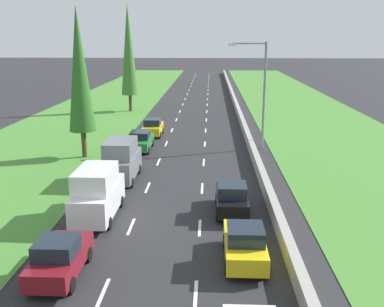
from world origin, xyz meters
name	(u,v)px	position (x,y,z in m)	size (l,w,h in m)	color
ground_plane	(194,108)	(0.00, 60.00, 0.00)	(300.00, 300.00, 0.00)	#28282B
grass_verge_left	(103,107)	(-12.65, 60.00, 0.02)	(14.00, 140.00, 0.04)	#478433
grass_verge_right	(300,108)	(14.35, 60.00, 0.02)	(14.00, 140.00, 0.04)	#478433
median_barrier	(236,105)	(5.70, 60.00, 0.42)	(0.44, 120.00, 0.85)	#9E9B93
lane_markings	(194,108)	(0.00, 60.00, 0.01)	(3.64, 116.00, 0.01)	white
maroon_hatchback_left_lane	(60,258)	(-3.72, 16.10, 0.84)	(1.74, 3.90, 1.72)	maroon
white_van_left_lane	(97,193)	(-3.68, 22.07, 1.40)	(1.96, 4.90, 2.82)	white
grey_van_left_lane	(121,160)	(-3.67, 28.45, 1.40)	(1.96, 4.90, 2.82)	slate
green_sedan_left_lane	(140,141)	(-3.70, 36.68, 0.81)	(1.82, 4.50, 1.64)	#237A33
yellow_hatchback_right_lane	(245,244)	(3.74, 17.63, 0.84)	(1.74, 3.90, 1.72)	yellow
yellow_hatchback_left_lane_sixth	(153,127)	(-3.37, 42.29, 0.84)	(1.74, 3.90, 1.72)	yellow
black_hatchback_right_lane	(232,198)	(3.44, 23.08, 0.84)	(1.74, 3.90, 1.72)	black
poplar_tree_second	(79,70)	(-7.81, 34.10, 6.90)	(2.09, 2.09, 11.69)	#4C3823
poplar_tree_third	(129,50)	(-8.16, 56.81, 7.80)	(2.14, 2.14, 13.49)	#4C3823
street_light_mast	(260,88)	(6.37, 37.55, 5.23)	(3.20, 0.28, 9.00)	gray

